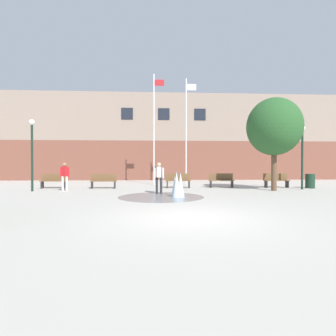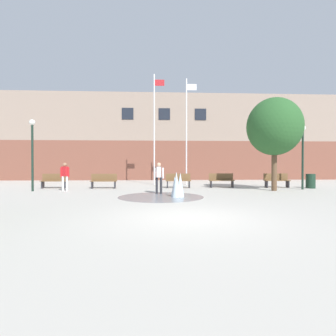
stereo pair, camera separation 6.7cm
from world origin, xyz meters
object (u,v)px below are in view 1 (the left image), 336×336
park_bench_left_of_flagpoles (104,181)px  lamp_post_right_lane (302,148)px  park_bench_near_trashcan (221,180)px  street_tree_near_building (274,127)px  park_bench_under_right_flagpole (178,180)px  trash_can (310,181)px  park_bench_far_left (54,181)px  park_bench_far_right (276,180)px  flagpole_left (154,126)px  adult_near_bench (65,174)px  flagpole_right (187,128)px  adult_watching (159,175)px  lamp_post_left_lane (32,145)px

park_bench_left_of_flagpoles → lamp_post_right_lane: lamp_post_right_lane is taller
park_bench_near_trashcan → street_tree_near_building: 4.59m
park_bench_under_right_flagpole → park_bench_near_trashcan: 2.83m
park_bench_near_trashcan → trash_can: (5.46, -0.83, -0.03)m
park_bench_far_left → park_bench_left_of_flagpoles: 3.13m
park_bench_far_right → flagpole_left: (-7.88, 2.84, 3.85)m
park_bench_under_right_flagpole → park_bench_near_trashcan: bearing=2.6°
park_bench_under_right_flagpole → adult_near_bench: bearing=-165.6°
street_tree_near_building → flagpole_right: bearing=132.3°
flagpole_left → street_tree_near_building: 8.37m
park_bench_near_trashcan → adult_watching: (-4.12, -3.49, 0.45)m
park_bench_under_right_flagpole → adult_near_bench: size_ratio=1.01×
park_bench_near_trashcan → park_bench_far_left: bearing=-179.9°
lamp_post_left_lane → lamp_post_right_lane: 15.64m
lamp_post_right_lane → street_tree_near_building: bearing=-161.9°
park_bench_near_trashcan → lamp_post_left_lane: size_ratio=0.40×
park_bench_left_of_flagpoles → adult_near_bench: 2.47m
park_bench_left_of_flagpoles → flagpole_right: bearing=27.1°
park_bench_near_trashcan → adult_watching: size_ratio=1.01×
park_bench_near_trashcan → lamp_post_right_lane: lamp_post_right_lane is taller
adult_watching → flagpole_left: size_ratio=0.19×
park_bench_far_left → park_bench_under_right_flagpole: (7.81, -0.11, 0.00)m
park_bench_far_left → park_bench_left_of_flagpoles: (3.12, -0.26, 0.00)m
park_bench_under_right_flagpole → adult_watching: size_ratio=1.01×
adult_watching → park_bench_near_trashcan: bearing=-42.5°
flagpole_right → adult_near_bench: bearing=-149.5°
lamp_post_right_lane → park_bench_far_left: bearing=174.1°
lamp_post_left_lane → trash_can: size_ratio=4.44×
flagpole_left → trash_can: bearing=-19.2°
adult_near_bench → flagpole_right: (7.44, 4.39, 3.25)m
park_bench_under_right_flagpole → lamp_post_left_lane: lamp_post_left_lane is taller
park_bench_left_of_flagpoles → lamp_post_left_lane: 4.49m
flagpole_right → lamp_post_right_lane: size_ratio=2.05×
adult_near_bench → lamp_post_right_lane: lamp_post_right_lane is taller
lamp_post_left_lane → street_tree_near_building: 13.64m
adult_watching → adult_near_bench: same height
adult_watching → street_tree_near_building: (6.57, 1.23, 2.70)m
adult_near_bench → trash_can: bearing=32.4°
park_bench_far_right → lamp_post_right_lane: lamp_post_right_lane is taller
adult_near_bench → street_tree_near_building: (11.84, -0.45, 2.70)m
adult_watching → adult_near_bench: size_ratio=1.00×
park_bench_far_right → park_bench_near_trashcan: bearing=175.7°
adult_watching → flagpole_left: 6.95m
park_bench_under_right_flagpole → lamp_post_left_lane: bearing=-168.1°
park_bench_far_left → flagpole_right: (8.69, 2.59, 3.70)m
park_bench_under_right_flagpole → adult_watching: 3.63m
adult_near_bench → street_tree_near_building: bearing=26.5°
street_tree_near_building → lamp_post_left_lane: bearing=178.4°
adult_watching → flagpole_right: 7.21m
park_bench_near_trashcan → park_bench_under_right_flagpole: bearing=-177.4°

